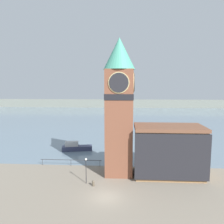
{
  "coord_description": "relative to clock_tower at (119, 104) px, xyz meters",
  "views": [
    {
      "loc": [
        2.3,
        -26.14,
        14.26
      ],
      "look_at": [
        0.37,
        5.8,
        10.24
      ],
      "focal_mm": 35.0,
      "sensor_mm": 36.0,
      "label": 1
    }
  ],
  "objects": [
    {
      "name": "far_shoreline",
      "position": [
        -1.38,
        103.03,
        -8.8
      ],
      "size": [
        180.0,
        3.0,
        5.0
      ],
      "color": "gray",
      "rests_on": "water"
    },
    {
      "name": "pier_railing",
      "position": [
        -8.58,
        2.78,
        -10.35
      ],
      "size": [
        10.9,
        0.08,
        1.09
      ],
      "color": "#333338",
      "rests_on": "ground_plane"
    },
    {
      "name": "lamp_post",
      "position": [
        -4.65,
        -3.95,
        -8.65
      ],
      "size": [
        0.32,
        0.32,
        3.77
      ],
      "color": "black",
      "rests_on": "ground_plane"
    },
    {
      "name": "clock_tower",
      "position": [
        0.0,
        0.0,
        0.0
      ],
      "size": [
        4.87,
        4.87,
        21.32
      ],
      "color": "brown",
      "rests_on": "ground_plane"
    },
    {
      "name": "mooring_bollard_near",
      "position": [
        -3.51,
        -4.71,
        -10.86
      ],
      "size": [
        0.37,
        0.37,
        0.82
      ],
      "color": "brown",
      "rests_on": "ground_plane"
    },
    {
      "name": "ground_plane",
      "position": [
        -1.38,
        -7.72,
        -11.3
      ],
      "size": [
        160.0,
        160.0,
        0.0
      ],
      "primitive_type": "plane",
      "color": "gray"
    },
    {
      "name": "water",
      "position": [
        -1.38,
        63.03,
        -11.3
      ],
      "size": [
        160.0,
        120.0,
        0.0
      ],
      "color": "slate",
      "rests_on": "ground_plane"
    },
    {
      "name": "pier_building",
      "position": [
        7.75,
        -0.32,
        -7.31
      ],
      "size": [
        10.75,
        6.03,
        7.94
      ],
      "color": "#9E754C",
      "rests_on": "ground_plane"
    },
    {
      "name": "boat_near",
      "position": [
        -9.74,
        11.77,
        -10.56
      ],
      "size": [
        6.63,
        2.95,
        2.02
      ],
      "rotation": [
        0.0,
        0.0,
        0.19
      ],
      "color": "#333856",
      "rests_on": "water"
    }
  ]
}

